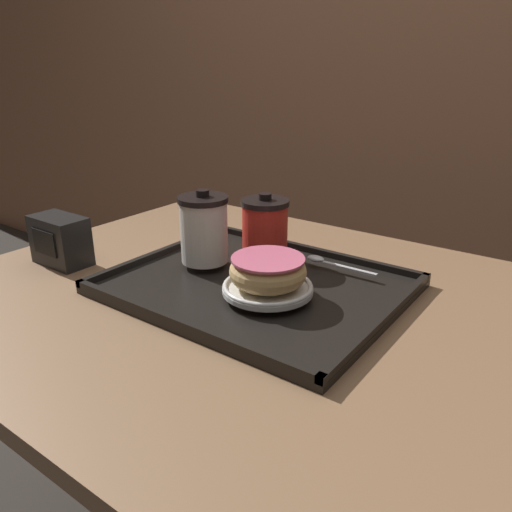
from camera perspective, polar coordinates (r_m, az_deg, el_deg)
wall_behind at (r=1.80m, az=22.63°, el=23.17°), size 8.00×0.05×2.40m
cafe_table at (r=0.95m, az=-0.74°, el=-12.79°), size 1.08×0.87×0.71m
serving_tray at (r=0.89m, az=0.00°, el=-3.42°), size 0.49×0.40×0.02m
coffee_cup_front at (r=0.94m, az=-5.97°, el=3.12°), size 0.09×0.09×0.14m
coffee_cup_rear at (r=0.97m, az=1.02°, el=3.30°), size 0.09×0.09×0.12m
plate_with_chocolate_donut at (r=0.83m, az=1.34°, el=-3.62°), size 0.15×0.15×0.01m
donut_chocolate_glazed at (r=0.81m, az=1.36°, el=-1.69°), size 0.13×0.13×0.05m
spoon at (r=0.95m, az=7.88°, el=-0.60°), size 0.14×0.02×0.01m
napkin_dispenser at (r=1.06m, az=-21.46°, el=1.67°), size 0.12×0.07×0.10m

